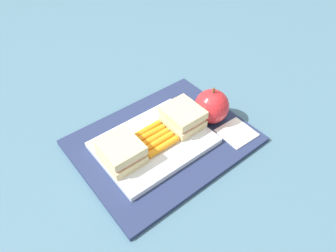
{
  "coord_description": "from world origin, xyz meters",
  "views": [
    {
      "loc": [
        -0.27,
        -0.36,
        0.49
      ],
      "look_at": [
        0.01,
        0.0,
        0.04
      ],
      "focal_mm": 32.89,
      "sensor_mm": 36.0,
      "label": 1
    }
  ],
  "objects": [
    {
      "name": "carrot_sticks_bundle",
      "position": [
        -0.03,
        0.0,
        0.03
      ],
      "size": [
        0.08,
        0.07,
        0.02
      ],
      "color": "orange",
      "rests_on": "food_tray"
    },
    {
      "name": "ground_plane",
      "position": [
        0.0,
        0.0,
        0.0
      ],
      "size": [
        2.4,
        2.4,
        0.0
      ],
      "primitive_type": "plane",
      "color": "#42667A"
    },
    {
      "name": "sandwich_half_left",
      "position": [
        -0.1,
        0.0,
        0.04
      ],
      "size": [
        0.07,
        0.08,
        0.04
      ],
      "color": "#DBC189",
      "rests_on": "food_tray"
    },
    {
      "name": "food_tray",
      "position": [
        -0.03,
        0.0,
        0.02
      ],
      "size": [
        0.23,
        0.17,
        0.01
      ],
      "primitive_type": "cube",
      "color": "white",
      "rests_on": "lunchbag_mat"
    },
    {
      "name": "sandwich_half_right",
      "position": [
        0.05,
        0.0,
        0.04
      ],
      "size": [
        0.07,
        0.08,
        0.04
      ],
      "color": "#DBC189",
      "rests_on": "food_tray"
    },
    {
      "name": "lunchbag_mat",
      "position": [
        0.0,
        0.0,
        0.01
      ],
      "size": [
        0.36,
        0.28,
        0.01
      ],
      "primitive_type": "cube",
      "color": "navy",
      "rests_on": "ground_plane"
    },
    {
      "name": "paper_napkin",
      "position": [
        0.14,
        -0.09,
        0.01
      ],
      "size": [
        0.07,
        0.07,
        0.0
      ],
      "primitive_type": "cube",
      "rotation": [
        0.0,
        0.0,
        -0.03
      ],
      "color": "white",
      "rests_on": "lunchbag_mat"
    },
    {
      "name": "apple",
      "position": [
        0.12,
        -0.02,
        0.05
      ],
      "size": [
        0.08,
        0.08,
        0.09
      ],
      "color": "red",
      "rests_on": "lunchbag_mat"
    }
  ]
}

